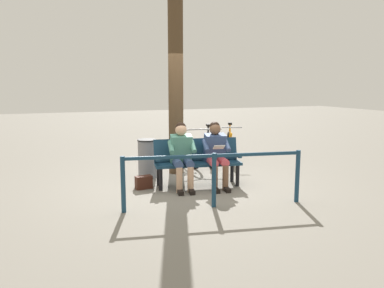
# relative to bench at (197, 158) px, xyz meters

# --- Properties ---
(ground_plane) EXTENTS (40.00, 40.00, 0.00)m
(ground_plane) POSITION_rel_bench_xyz_m (0.18, -0.00, -0.51)
(ground_plane) COLOR slate
(bench) EXTENTS (1.66, 0.75, 0.87)m
(bench) POSITION_rel_bench_xyz_m (0.00, 0.00, 0.00)
(bench) COLOR navy
(bench) RESTS_ON ground
(person_reading) EXTENTS (0.54, 0.81, 1.20)m
(person_reading) POSITION_rel_bench_xyz_m (-0.29, 0.22, 0.16)
(person_reading) COLOR #334772
(person_reading) RESTS_ON ground
(person_companion) EXTENTS (0.54, 0.81, 1.20)m
(person_companion) POSITION_rel_bench_xyz_m (0.34, 0.11, 0.16)
(person_companion) COLOR #4C8C7A
(person_companion) RESTS_ON ground
(handbag) EXTENTS (0.31, 0.17, 0.24)m
(handbag) POSITION_rel_bench_xyz_m (1.01, -0.09, -0.39)
(handbag) COLOR #3F1E14
(handbag) RESTS_ON ground
(tree_trunk) EXTENTS (0.31, 0.31, 3.72)m
(tree_trunk) POSITION_rel_bench_xyz_m (0.04, -1.07, 1.35)
(tree_trunk) COLOR #4C3823
(tree_trunk) RESTS_ON ground
(litter_bin) EXTENTS (0.39, 0.39, 0.79)m
(litter_bin) POSITION_rel_bench_xyz_m (0.73, -0.87, -0.11)
(litter_bin) COLOR slate
(litter_bin) RESTS_ON ground
(bicycle_green) EXTENTS (0.75, 1.57, 0.94)m
(bicycle_green) POSITION_rel_bench_xyz_m (-1.63, -1.80, -0.15)
(bicycle_green) COLOR black
(bicycle_green) RESTS_ON ground
(bicycle_purple) EXTENTS (0.64, 1.62, 0.94)m
(bicycle_purple) POSITION_rel_bench_xyz_m (-0.99, -1.66, -0.15)
(bicycle_purple) COLOR black
(bicycle_purple) RESTS_ON ground
(bicycle_blue) EXTENTS (0.48, 1.68, 0.94)m
(bicycle_blue) POSITION_rel_bench_xyz_m (-0.42, -1.77, -0.15)
(bicycle_blue) COLOR black
(bicycle_blue) RESTS_ON ground
(railing_fence) EXTENTS (2.78, 0.60, 0.85)m
(railing_fence) POSITION_rel_bench_xyz_m (0.25, 1.30, 0.08)
(railing_fence) COLOR navy
(railing_fence) RESTS_ON ground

